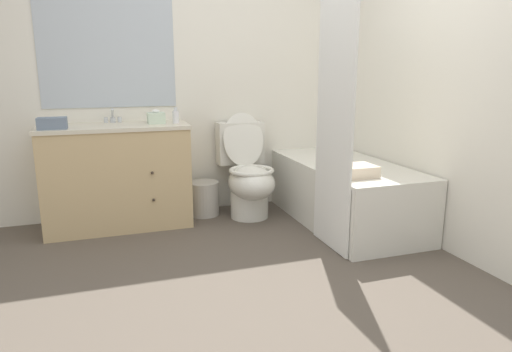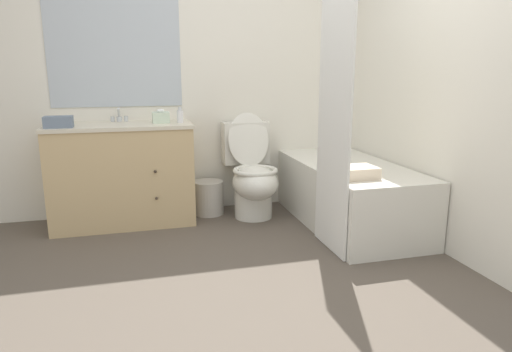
{
  "view_description": "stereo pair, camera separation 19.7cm",
  "coord_description": "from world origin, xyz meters",
  "px_view_note": "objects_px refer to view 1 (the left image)",
  "views": [
    {
      "loc": [
        -0.89,
        -2.32,
        1.27
      ],
      "look_at": [
        0.16,
        0.78,
        0.5
      ],
      "focal_mm": 32.0,
      "sensor_mm": 36.0,
      "label": 1
    },
    {
      "loc": [
        -0.7,
        -2.38,
        1.27
      ],
      "look_at": [
        0.16,
        0.78,
        0.5
      ],
      "focal_mm": 32.0,
      "sensor_mm": 36.0,
      "label": 2
    }
  ],
  "objects_px": {
    "soap_dispenser": "(176,116)",
    "bath_towel_folded": "(355,171)",
    "sink_faucet": "(113,118)",
    "hand_towel_folded": "(52,123)",
    "bathtub": "(345,192)",
    "vanity_cabinet": "(117,175)",
    "wastebasket": "(204,198)",
    "tissue_box": "(156,118)",
    "toilet": "(248,175)"
  },
  "relations": [
    {
      "from": "soap_dispenser",
      "to": "hand_towel_folded",
      "type": "distance_m",
      "value": 0.93
    },
    {
      "from": "sink_faucet",
      "to": "soap_dispenser",
      "type": "height_order",
      "value": "soap_dispenser"
    },
    {
      "from": "soap_dispenser",
      "to": "bath_towel_folded",
      "type": "xyz_separation_m",
      "value": [
        1.14,
        -0.93,
        -0.34
      ]
    },
    {
      "from": "tissue_box",
      "to": "toilet",
      "type": "bearing_deg",
      "value": -7.1
    },
    {
      "from": "toilet",
      "to": "tissue_box",
      "type": "height_order",
      "value": "tissue_box"
    },
    {
      "from": "sink_faucet",
      "to": "hand_towel_folded",
      "type": "bearing_deg",
      "value": -144.35
    },
    {
      "from": "sink_faucet",
      "to": "wastebasket",
      "type": "relative_size",
      "value": 0.47
    },
    {
      "from": "bath_towel_folded",
      "to": "tissue_box",
      "type": "bearing_deg",
      "value": 142.73
    },
    {
      "from": "soap_dispenser",
      "to": "bathtub",
      "type": "bearing_deg",
      "value": -19.57
    },
    {
      "from": "bathtub",
      "to": "bath_towel_folded",
      "type": "xyz_separation_m",
      "value": [
        -0.19,
        -0.46,
        0.3
      ]
    },
    {
      "from": "vanity_cabinet",
      "to": "wastebasket",
      "type": "bearing_deg",
      "value": 4.9
    },
    {
      "from": "sink_faucet",
      "to": "tissue_box",
      "type": "distance_m",
      "value": 0.38
    },
    {
      "from": "bath_towel_folded",
      "to": "bathtub",
      "type": "bearing_deg",
      "value": 67.93
    },
    {
      "from": "bath_towel_folded",
      "to": "hand_towel_folded",
      "type": "bearing_deg",
      "value": 157.74
    },
    {
      "from": "sink_faucet",
      "to": "toilet",
      "type": "bearing_deg",
      "value": -13.78
    },
    {
      "from": "wastebasket",
      "to": "bath_towel_folded",
      "type": "height_order",
      "value": "bath_towel_folded"
    },
    {
      "from": "bathtub",
      "to": "soap_dispenser",
      "type": "height_order",
      "value": "soap_dispenser"
    },
    {
      "from": "bathtub",
      "to": "wastebasket",
      "type": "distance_m",
      "value": 1.24
    },
    {
      "from": "vanity_cabinet",
      "to": "hand_towel_folded",
      "type": "relative_size",
      "value": 5.63
    },
    {
      "from": "sink_faucet",
      "to": "bathtub",
      "type": "distance_m",
      "value": 2.03
    },
    {
      "from": "vanity_cabinet",
      "to": "tissue_box",
      "type": "xyz_separation_m",
      "value": [
        0.33,
        -0.0,
        0.46
      ]
    },
    {
      "from": "soap_dispenser",
      "to": "hand_towel_folded",
      "type": "xyz_separation_m",
      "value": [
        -0.92,
        -0.09,
        -0.01
      ]
    },
    {
      "from": "bathtub",
      "to": "vanity_cabinet",
      "type": "bearing_deg",
      "value": 164.05
    },
    {
      "from": "vanity_cabinet",
      "to": "wastebasket",
      "type": "distance_m",
      "value": 0.78
    },
    {
      "from": "bathtub",
      "to": "soap_dispenser",
      "type": "relative_size",
      "value": 11.83
    },
    {
      "from": "soap_dispenser",
      "to": "bath_towel_folded",
      "type": "height_order",
      "value": "soap_dispenser"
    },
    {
      "from": "tissue_box",
      "to": "bath_towel_folded",
      "type": "height_order",
      "value": "tissue_box"
    },
    {
      "from": "wastebasket",
      "to": "tissue_box",
      "type": "relative_size",
      "value": 2.14
    },
    {
      "from": "vanity_cabinet",
      "to": "bath_towel_folded",
      "type": "height_order",
      "value": "vanity_cabinet"
    },
    {
      "from": "bathtub",
      "to": "bath_towel_folded",
      "type": "relative_size",
      "value": 5.54
    },
    {
      "from": "vanity_cabinet",
      "to": "bathtub",
      "type": "relative_size",
      "value": 0.75
    },
    {
      "from": "sink_faucet",
      "to": "tissue_box",
      "type": "xyz_separation_m",
      "value": [
        0.33,
        -0.17,
        0.01
      ]
    },
    {
      "from": "sink_faucet",
      "to": "soap_dispenser",
      "type": "distance_m",
      "value": 0.54
    },
    {
      "from": "sink_faucet",
      "to": "wastebasket",
      "type": "height_order",
      "value": "sink_faucet"
    },
    {
      "from": "wastebasket",
      "to": "bath_towel_folded",
      "type": "xyz_separation_m",
      "value": [
        0.9,
        -1.04,
        0.41
      ]
    },
    {
      "from": "wastebasket",
      "to": "bathtub",
      "type": "bearing_deg",
      "value": -28.08
    },
    {
      "from": "wastebasket",
      "to": "soap_dispenser",
      "type": "bearing_deg",
      "value": -155.15
    },
    {
      "from": "sink_faucet",
      "to": "hand_towel_folded",
      "type": "distance_m",
      "value": 0.54
    },
    {
      "from": "vanity_cabinet",
      "to": "wastebasket",
      "type": "xyz_separation_m",
      "value": [
        0.72,
        0.06,
        -0.28
      ]
    },
    {
      "from": "bathtub",
      "to": "hand_towel_folded",
      "type": "bearing_deg",
      "value": 170.44
    },
    {
      "from": "vanity_cabinet",
      "to": "soap_dispenser",
      "type": "bearing_deg",
      "value": -5.55
    },
    {
      "from": "hand_towel_folded",
      "to": "tissue_box",
      "type": "bearing_deg",
      "value": 10.22
    },
    {
      "from": "bathtub",
      "to": "toilet",
      "type": "bearing_deg",
      "value": 149.62
    },
    {
      "from": "vanity_cabinet",
      "to": "tissue_box",
      "type": "distance_m",
      "value": 0.57
    },
    {
      "from": "sink_faucet",
      "to": "bathtub",
      "type": "relative_size",
      "value": 0.09
    },
    {
      "from": "vanity_cabinet",
      "to": "toilet",
      "type": "bearing_deg",
      "value": -4.98
    },
    {
      "from": "wastebasket",
      "to": "tissue_box",
      "type": "distance_m",
      "value": 0.84
    },
    {
      "from": "toilet",
      "to": "bath_towel_folded",
      "type": "bearing_deg",
      "value": -58.99
    },
    {
      "from": "vanity_cabinet",
      "to": "sink_faucet",
      "type": "xyz_separation_m",
      "value": [
        -0.0,
        0.17,
        0.45
      ]
    },
    {
      "from": "tissue_box",
      "to": "soap_dispenser",
      "type": "xyz_separation_m",
      "value": [
        0.15,
        -0.05,
        0.01
      ]
    }
  ]
}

